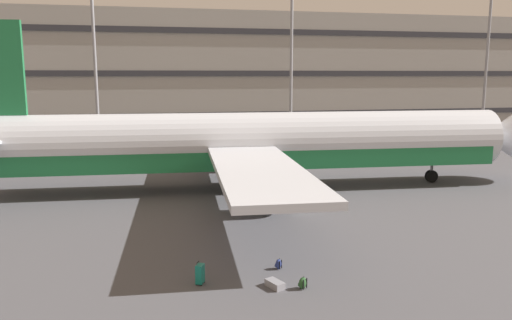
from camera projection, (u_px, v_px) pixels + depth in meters
ground_plane at (239, 188)px, 35.71m from camera, size 600.00×600.00×0.00m
terminal_structure at (189, 73)px, 75.19m from camera, size 142.64×22.22×16.05m
airliner at (247, 144)px, 34.99m from camera, size 41.89×33.83×11.27m
light_mast_left at (94, 36)px, 56.28m from camera, size 1.80×0.50×20.80m
light_mast_center_left at (292, 35)px, 60.90m from camera, size 1.80×0.50×21.85m
light_mast_center_right at (489, 33)px, 66.33m from camera, size 1.80×0.50×23.01m
suitcase_large at (200, 274)px, 19.24m from camera, size 0.40×0.46×0.88m
suitcase_teal at (275, 284)px, 18.97m from camera, size 0.68×0.89×0.26m
backpack_silver at (302, 283)px, 18.85m from camera, size 0.45×0.42×0.50m
backpack_navy at (278, 264)px, 20.77m from camera, size 0.37×0.37×0.47m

